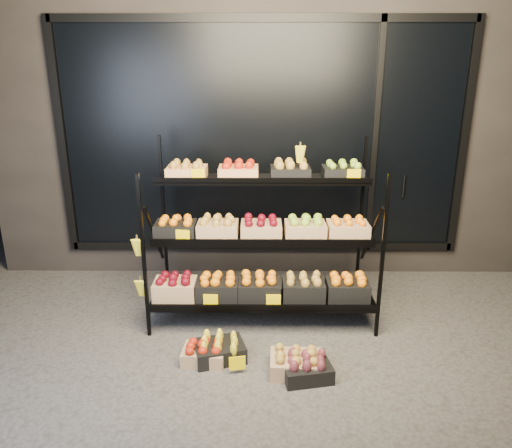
{
  "coord_description": "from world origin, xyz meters",
  "views": [
    {
      "loc": [
        -0.03,
        -3.77,
        2.41
      ],
      "look_at": [
        -0.06,
        0.55,
        0.94
      ],
      "focal_mm": 35.0,
      "sensor_mm": 36.0,
      "label": 1
    }
  ],
  "objects_px": {
    "display_rack": "(261,238)",
    "floor_crate_midleft": "(219,348)",
    "floor_crate_left": "(204,352)",
    "floor_crate_midright": "(296,362)"
  },
  "relations": [
    {
      "from": "display_rack",
      "to": "floor_crate_midleft",
      "type": "relative_size",
      "value": 4.59
    },
    {
      "from": "floor_crate_midright",
      "to": "floor_crate_midleft",
      "type": "bearing_deg",
      "value": 165.59
    },
    {
      "from": "floor_crate_left",
      "to": "floor_crate_midleft",
      "type": "xyz_separation_m",
      "value": [
        0.12,
        0.04,
        0.01
      ]
    },
    {
      "from": "floor_crate_left",
      "to": "display_rack",
      "type": "bearing_deg",
      "value": 65.64
    },
    {
      "from": "floor_crate_left",
      "to": "floor_crate_midleft",
      "type": "height_order",
      "value": "floor_crate_midleft"
    },
    {
      "from": "floor_crate_left",
      "to": "floor_crate_midright",
      "type": "height_order",
      "value": "floor_crate_midright"
    },
    {
      "from": "floor_crate_left",
      "to": "floor_crate_midright",
      "type": "relative_size",
      "value": 0.87
    },
    {
      "from": "floor_crate_left",
      "to": "floor_crate_midright",
      "type": "bearing_deg",
      "value": -6.01
    },
    {
      "from": "display_rack",
      "to": "floor_crate_left",
      "type": "bearing_deg",
      "value": -119.48
    },
    {
      "from": "display_rack",
      "to": "floor_crate_midleft",
      "type": "bearing_deg",
      "value": -113.74
    }
  ]
}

